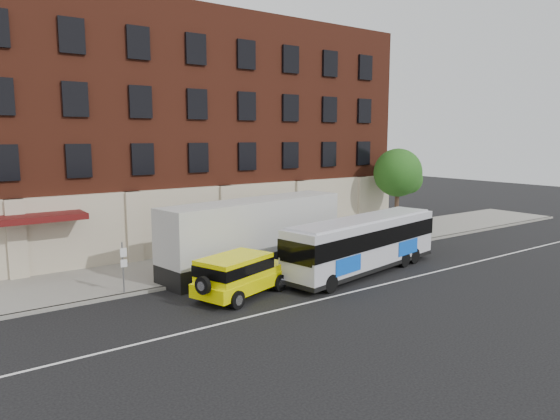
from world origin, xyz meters
TOP-DOWN VIEW (x-y plane):
  - ground at (0.00, 0.00)m, footprint 120.00×120.00m
  - sidewalk at (0.00, 9.00)m, footprint 60.00×6.00m
  - kerb at (0.00, 6.00)m, footprint 60.00×0.25m
  - lane_line at (0.00, 0.50)m, footprint 60.00×0.12m
  - building at (-0.01, 16.92)m, footprint 30.00×12.10m
  - sign_pole at (-8.50, 6.15)m, footprint 0.30×0.20m
  - street_tree at (13.54, 9.48)m, footprint 3.60×3.60m
  - city_bus at (3.33, 2.76)m, footprint 11.05×4.22m
  - yellow_suv at (-4.31, 2.97)m, footprint 5.22×3.44m
  - shipping_container at (-0.94, 6.80)m, footprint 11.70×4.29m

SIDE VIEW (x-z plane):
  - ground at x=0.00m, z-range 0.00..0.00m
  - lane_line at x=0.00m, z-range 0.00..0.01m
  - sidewalk at x=0.00m, z-range 0.00..0.15m
  - kerb at x=0.00m, z-range 0.00..0.15m
  - yellow_suv at x=-4.31m, z-range 0.14..2.09m
  - sign_pole at x=-8.50m, z-range 0.20..2.70m
  - city_bus at x=3.33m, z-range 0.15..3.12m
  - shipping_container at x=-0.94m, z-range -0.02..3.80m
  - street_tree at x=13.54m, z-range 1.31..7.51m
  - building at x=-0.01m, z-range 0.08..15.08m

